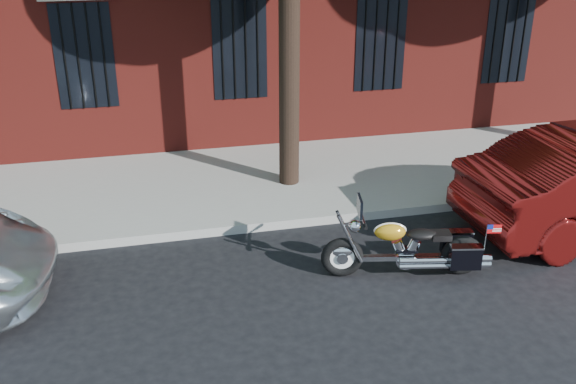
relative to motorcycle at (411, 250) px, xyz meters
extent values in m
plane|color=black|center=(-1.42, 0.52, -0.41)|extent=(120.00, 120.00, 0.00)
cube|color=gray|center=(-1.42, 1.90, -0.33)|extent=(40.00, 0.16, 0.15)
cube|color=gray|center=(-1.42, 3.78, -0.33)|extent=(40.00, 3.60, 0.15)
cube|color=black|center=(-1.42, 5.63, 1.79)|extent=(1.10, 0.14, 2.00)
cylinder|color=black|center=(-1.42, 5.55, 1.79)|extent=(0.04, 0.04, 2.00)
cylinder|color=black|center=(-0.92, 3.42, 2.09)|extent=(0.36, 0.36, 5.00)
torus|color=black|center=(-0.94, 0.20, -0.10)|extent=(0.61, 0.25, 0.59)
torus|color=black|center=(0.71, -0.14, -0.10)|extent=(0.61, 0.25, 0.59)
cylinder|color=white|center=(-0.94, 0.20, -0.10)|extent=(0.44, 0.14, 0.44)
cylinder|color=white|center=(0.71, -0.14, -0.10)|extent=(0.44, 0.14, 0.44)
ellipsoid|color=white|center=(-0.94, 0.20, -0.02)|extent=(0.33, 0.17, 0.17)
ellipsoid|color=orange|center=(0.71, -0.14, 0.00)|extent=(0.33, 0.18, 0.17)
cube|color=white|center=(-0.12, 0.03, -0.12)|extent=(1.32, 0.35, 0.07)
cylinder|color=white|center=(-0.07, 0.02, -0.14)|extent=(0.31, 0.21, 0.28)
cylinder|color=white|center=(0.33, -0.23, -0.13)|extent=(1.10, 0.30, 0.08)
ellipsoid|color=orange|center=(-0.31, 0.07, 0.29)|extent=(0.48, 0.34, 0.25)
ellipsoid|color=black|center=(0.13, -0.02, 0.23)|extent=(0.47, 0.33, 0.14)
cube|color=black|center=(0.73, 0.09, -0.01)|extent=(0.45, 0.22, 0.34)
cube|color=black|center=(0.64, -0.36, -0.01)|extent=(0.45, 0.22, 0.34)
cylinder|color=white|center=(-0.70, 0.15, 0.53)|extent=(0.17, 0.68, 0.03)
sphere|color=white|center=(-0.79, 0.17, 0.37)|extent=(0.21, 0.21, 0.18)
cube|color=black|center=(-0.73, 0.16, 0.67)|extent=(0.11, 0.35, 0.25)
cube|color=red|center=(0.95, -0.46, 0.44)|extent=(0.19, 0.05, 0.12)
camera|label=1|loc=(-3.50, -7.24, 4.27)|focal=40.00mm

